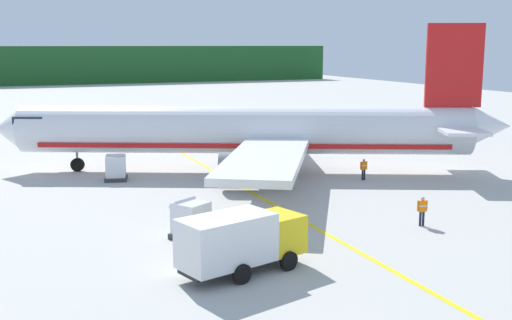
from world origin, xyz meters
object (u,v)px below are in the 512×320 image
object	(u,v)px
airliner_foreground	(251,131)
cargo_container_mid	(116,168)
cargo_container_near	(191,220)
crew_marshaller	(422,209)
crew_loader_left	(364,168)
service_truck_baggage	(241,240)

from	to	relation	value
airliner_foreground	cargo_container_mid	distance (m)	11.01
cargo_container_near	crew_marshaller	world-z (taller)	cargo_container_near
airliner_foreground	crew_loader_left	bearing A→B (deg)	-41.07
airliner_foreground	service_truck_baggage	size ratio (longest dim) A/B	6.11
crew_marshaller	service_truck_baggage	bearing A→B (deg)	-166.10
service_truck_baggage	cargo_container_near	distance (m)	5.99
airliner_foreground	crew_marshaller	world-z (taller)	airliner_foreground
cargo_container_mid	crew_marshaller	size ratio (longest dim) A/B	1.18
airliner_foreground	cargo_container_near	distance (m)	18.15
cargo_container_near	cargo_container_mid	bearing A→B (deg)	93.44
airliner_foreground	cargo_container_near	bearing A→B (deg)	-122.57
airliner_foreground	service_truck_baggage	bearing A→B (deg)	-113.31
airliner_foreground	crew_marshaller	distance (m)	18.49
cargo_container_near	cargo_container_mid	world-z (taller)	cargo_container_near
service_truck_baggage	airliner_foreground	bearing A→B (deg)	66.69
cargo_container_mid	airliner_foreground	bearing A→B (deg)	-6.34
cargo_container_mid	crew_marshaller	bearing A→B (deg)	-54.15
service_truck_baggage	crew_marshaller	size ratio (longest dim) A/B	3.74
airliner_foreground	cargo_container_mid	world-z (taller)	airliner_foreground
crew_marshaller	cargo_container_near	bearing A→B (deg)	167.42
cargo_container_near	crew_loader_left	size ratio (longest dim) A/B	1.50
cargo_container_mid	crew_loader_left	world-z (taller)	cargo_container_mid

